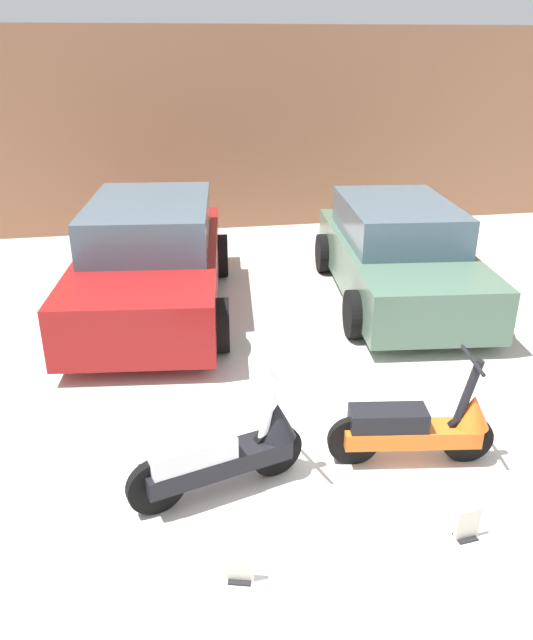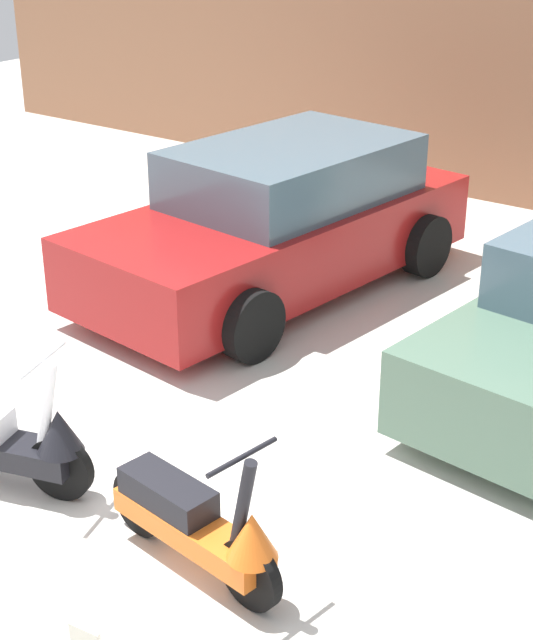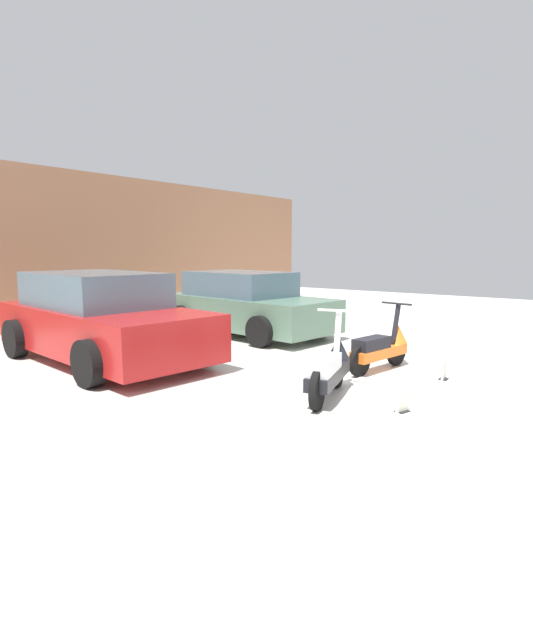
{
  "view_description": "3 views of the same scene",
  "coord_description": "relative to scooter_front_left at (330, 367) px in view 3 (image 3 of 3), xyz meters",
  "views": [
    {
      "loc": [
        -1.43,
        -3.66,
        3.43
      ],
      "look_at": [
        -0.33,
        2.3,
        0.73
      ],
      "focal_mm": 35.0,
      "sensor_mm": 36.0,
      "label": 1
    },
    {
      "loc": [
        3.88,
        -3.09,
        3.96
      ],
      "look_at": [
        -0.02,
        2.35,
        0.87
      ],
      "focal_mm": 55.0,
      "sensor_mm": 36.0,
      "label": 2
    },
    {
      "loc": [
        -6.4,
        -2.56,
        1.87
      ],
      "look_at": [
        -0.2,
        2.16,
        0.75
      ],
      "focal_mm": 28.0,
      "sensor_mm": 36.0,
      "label": 3
    }
  ],
  "objects": [
    {
      "name": "ground_plane",
      "position": [
        0.99,
        -0.55,
        -0.38
      ],
      "size": [
        28.0,
        28.0,
        0.0
      ],
      "primitive_type": "plane",
      "color": "silver"
    },
    {
      "name": "wall_back",
      "position": [
        0.99,
        8.07,
        1.49
      ],
      "size": [
        19.6,
        0.12,
        3.74
      ],
      "primitive_type": "cube",
      "color": "#9E6B4C",
      "rests_on": "ground_plane"
    },
    {
      "name": "scooter_front_left",
      "position": [
        0.0,
        0.0,
        0.0
      ],
      "size": [
        1.5,
        0.72,
        1.07
      ],
      "rotation": [
        0.0,
        0.0,
        0.29
      ],
      "color": "black",
      "rests_on": "ground_plane"
    },
    {
      "name": "scooter_front_right",
      "position": [
        1.71,
        0.07,
        -0.02
      ],
      "size": [
        1.46,
        0.55,
        1.02
      ],
      "rotation": [
        0.0,
        0.0,
        -0.15
      ],
      "color": "black",
      "rests_on": "ground_plane"
    },
    {
      "name": "car_rear_left",
      "position": [
        -0.52,
        4.1,
        0.33
      ],
      "size": [
        2.49,
        4.53,
        1.48
      ],
      "rotation": [
        0.0,
        0.0,
        -1.69
      ],
      "color": "maroon",
      "rests_on": "ground_plane"
    },
    {
      "name": "car_rear_center",
      "position": [
        2.98,
        3.87,
        0.27
      ],
      "size": [
        2.29,
        4.19,
        1.37
      ],
      "rotation": [
        0.0,
        0.0,
        -1.68
      ],
      "color": "#51705B",
      "rests_on": "ground_plane"
    },
    {
      "name": "placard_near_left_scooter",
      "position": [
        -0.03,
        -0.99,
        -0.27
      ],
      "size": [
        0.2,
        0.16,
        0.26
      ],
      "rotation": [
        0.0,
        0.0,
        -0.28
      ],
      "color": "black",
      "rests_on": "ground_plane"
    },
    {
      "name": "placard_near_right_scooter",
      "position": [
        1.71,
        -0.9,
        -0.27
      ],
      "size": [
        0.2,
        0.14,
        0.26
      ],
      "rotation": [
        0.0,
        0.0,
        0.1
      ],
      "color": "black",
      "rests_on": "ground_plane"
    }
  ]
}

